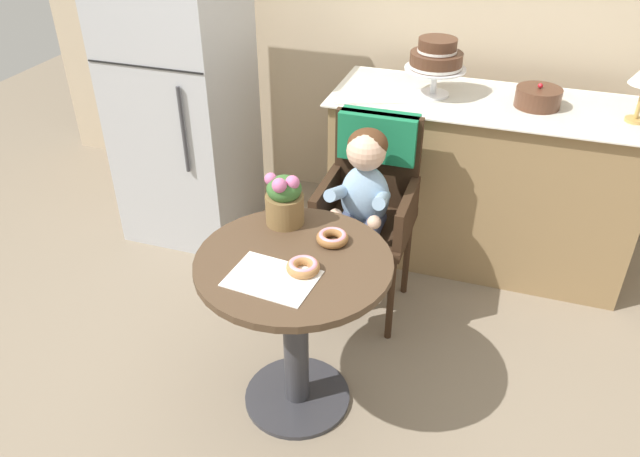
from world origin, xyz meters
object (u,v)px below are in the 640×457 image
at_px(cafe_table, 295,305).
at_px(wicker_chair, 371,185).
at_px(donut_front, 303,266).
at_px(donut_mid, 332,237).
at_px(tiered_cake_stand, 436,58).
at_px(flower_vase, 284,199).
at_px(refrigerator, 181,88).
at_px(seated_child, 363,194).
at_px(round_layer_cake, 538,97).

xyz_separation_m(cafe_table, wicker_chair, (0.09, 0.76, 0.13)).
relative_size(donut_front, donut_mid, 0.99).
bearing_deg(tiered_cake_stand, donut_mid, -97.89).
bearing_deg(flower_vase, wicker_chair, 68.53).
height_order(wicker_chair, refrigerator, refrigerator).
distance_m(donut_mid, tiered_cake_stand, 1.21).
bearing_deg(refrigerator, donut_front, -46.25).
distance_m(donut_front, donut_mid, 0.21).
height_order(seated_child, round_layer_cake, round_layer_cake).
bearing_deg(donut_front, flower_vase, 122.18).
bearing_deg(tiered_cake_stand, round_layer_cake, 0.47).
bearing_deg(cafe_table, tiered_cake_stand, 78.77).
relative_size(seated_child, donut_front, 6.10).
bearing_deg(refrigerator, tiered_cake_stand, 8.70).
bearing_deg(refrigerator, round_layer_cake, 6.45).
bearing_deg(wicker_chair, cafe_table, -95.60).
bearing_deg(cafe_table, wicker_chair, 82.93).
bearing_deg(seated_child, tiered_cake_stand, 76.72).
xyz_separation_m(wicker_chair, seated_child, (-0.00, -0.16, 0.04)).
height_order(seated_child, flower_vase, seated_child).
height_order(cafe_table, seated_child, seated_child).
xyz_separation_m(donut_mid, tiered_cake_stand, (0.16, 1.15, 0.34)).
xyz_separation_m(donut_front, flower_vase, (-0.18, 0.28, 0.08)).
relative_size(tiered_cake_stand, round_layer_cake, 1.40).
distance_m(seated_child, round_layer_cake, 1.00).
height_order(cafe_table, donut_front, donut_front).
bearing_deg(donut_mid, refrigerator, 140.40).
distance_m(round_layer_cake, refrigerator, 1.82).
bearing_deg(tiered_cake_stand, flower_vase, -109.25).
distance_m(flower_vase, round_layer_cake, 1.40).
bearing_deg(donut_mid, round_layer_cake, 60.35).
bearing_deg(flower_vase, round_layer_cake, 51.07).
relative_size(seated_child, refrigerator, 0.43).
bearing_deg(donut_front, cafe_table, 135.21).
xyz_separation_m(cafe_table, refrigerator, (-1.05, 1.10, 0.34)).
bearing_deg(donut_mid, cafe_table, -123.37).
xyz_separation_m(wicker_chair, flower_vase, (-0.21, -0.54, 0.19)).
bearing_deg(refrigerator, flower_vase, -43.30).
height_order(flower_vase, tiered_cake_stand, tiered_cake_stand).
bearing_deg(seated_child, round_layer_cake, 46.49).
distance_m(wicker_chair, tiered_cake_stand, 0.71).
distance_m(flower_vase, tiered_cake_stand, 1.17).
xyz_separation_m(donut_front, refrigerator, (-1.11, 1.16, 0.11)).
height_order(wicker_chair, flower_vase, wicker_chair).
xyz_separation_m(tiered_cake_stand, round_layer_cake, (0.50, 0.00, -0.14)).
relative_size(donut_front, round_layer_cake, 0.56).
height_order(cafe_table, flower_vase, flower_vase).
bearing_deg(tiered_cake_stand, wicker_chair, -106.94).
xyz_separation_m(wicker_chair, tiered_cake_stand, (0.16, 0.54, 0.44)).
relative_size(wicker_chair, tiered_cake_stand, 3.18).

